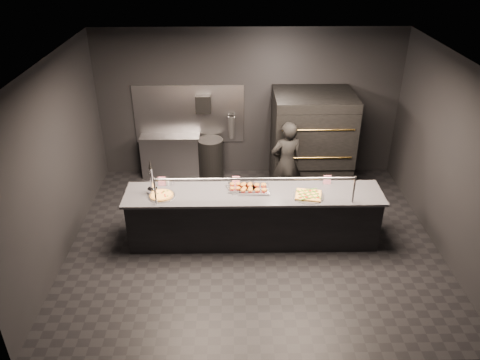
{
  "coord_description": "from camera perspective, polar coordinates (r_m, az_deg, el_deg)",
  "views": [
    {
      "loc": [
        -0.33,
        -6.38,
        4.69
      ],
      "look_at": [
        -0.22,
        0.2,
        1.05
      ],
      "focal_mm": 35.0,
      "sensor_mm": 36.0,
      "label": 1
    }
  ],
  "objects": [
    {
      "name": "square_pizza",
      "position": [
        7.39,
        8.33,
        -1.85
      ],
      "size": [
        0.5,
        0.5,
        0.05
      ],
      "color": "silver",
      "rests_on": "service_counter"
    },
    {
      "name": "service_counter",
      "position": [
        7.66,
        1.64,
        -4.52
      ],
      "size": [
        4.1,
        0.78,
        1.37
      ],
      "color": "black",
      "rests_on": "ground"
    },
    {
      "name": "beer_tap",
      "position": [
        7.45,
        -10.69,
        -0.48
      ],
      "size": [
        0.16,
        0.22,
        0.6
      ],
      "color": "silver",
      "rests_on": "service_counter"
    },
    {
      "name": "prep_shelf",
      "position": [
        9.76,
        -8.39,
        2.9
      ],
      "size": [
        1.2,
        0.35,
        0.9
      ],
      "primitive_type": "cube",
      "color": "#99999E",
      "rests_on": "ground"
    },
    {
      "name": "tent_cards",
      "position": [
        7.62,
        0.23,
        -0.04
      ],
      "size": [
        2.82,
        0.04,
        0.15
      ],
      "color": "white",
      "rests_on": "service_counter"
    },
    {
      "name": "worker",
      "position": [
        8.61,
        5.66,
        2.05
      ],
      "size": [
        0.67,
        0.52,
        1.62
      ],
      "primitive_type": "imported",
      "rotation": [
        0.0,
        0.0,
        3.38
      ],
      "color": "black",
      "rests_on": "ground"
    },
    {
      "name": "pizza_oven",
      "position": [
        9.21,
        8.68,
        4.77
      ],
      "size": [
        1.5,
        1.23,
        1.91
      ],
      "color": "black",
      "rests_on": "ground"
    },
    {
      "name": "slider_tray_b",
      "position": [
        7.48,
        1.66,
        -1.02
      ],
      "size": [
        0.51,
        0.39,
        0.08
      ],
      "color": "silver",
      "rests_on": "service_counter"
    },
    {
      "name": "trash_bin",
      "position": [
        9.61,
        -3.58,
        2.59
      ],
      "size": [
        0.52,
        0.52,
        0.86
      ],
      "primitive_type": "cylinder",
      "color": "black",
      "rests_on": "ground"
    },
    {
      "name": "condiment_jar",
      "position": [
        7.7,
        -8.64,
        -0.3
      ],
      "size": [
        0.15,
        0.06,
        0.1
      ],
      "color": "silver",
      "rests_on": "service_counter"
    },
    {
      "name": "fire_extinguisher",
      "position": [
        9.5,
        -1.05,
        6.51
      ],
      "size": [
        0.14,
        0.14,
        0.51
      ],
      "color": "#B2B2B7",
      "rests_on": "room"
    },
    {
      "name": "towel_dispenser",
      "position": [
        9.33,
        -4.5,
        9.23
      ],
      "size": [
        0.3,
        0.2,
        0.35
      ],
      "primitive_type": "cube",
      "color": "black",
      "rests_on": "room"
    },
    {
      "name": "round_pizza",
      "position": [
        7.42,
        -9.54,
        -1.86
      ],
      "size": [
        0.42,
        0.42,
        0.03
      ],
      "color": "silver",
      "rests_on": "service_counter"
    },
    {
      "name": "room",
      "position": [
        7.18,
        1.55,
        2.57
      ],
      "size": [
        6.04,
        6.0,
        3.0
      ],
      "color": "black",
      "rests_on": "ground"
    },
    {
      "name": "slider_tray_a",
      "position": [
        7.53,
        0.15,
        -0.85
      ],
      "size": [
        0.51,
        0.44,
        0.07
      ],
      "color": "silver",
      "rests_on": "service_counter"
    }
  ]
}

